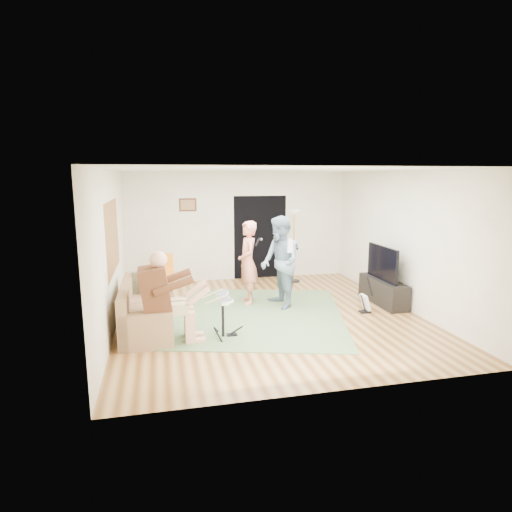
{
  "coord_description": "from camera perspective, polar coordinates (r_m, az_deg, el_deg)",
  "views": [
    {
      "loc": [
        -1.95,
        -7.49,
        2.59
      ],
      "look_at": [
        -0.17,
        0.3,
        1.09
      ],
      "focal_mm": 30.0,
      "sensor_mm": 36.0,
      "label": 1
    }
  ],
  "objects": [
    {
      "name": "floor",
      "position": [
        8.16,
        1.66,
        -7.86
      ],
      "size": [
        6.0,
        6.0,
        0.0
      ],
      "primitive_type": "plane",
      "color": "brown",
      "rests_on": "ground"
    },
    {
      "name": "walls",
      "position": [
        7.84,
        1.71,
        1.54
      ],
      "size": [
        5.5,
        6.0,
        2.7
      ],
      "primitive_type": null,
      "color": "silver",
      "rests_on": "floor"
    },
    {
      "name": "ceiling",
      "position": [
        7.74,
        1.77,
        11.45
      ],
      "size": [
        6.0,
        6.0,
        0.0
      ],
      "primitive_type": "plane",
      "rotation": [
        3.14,
        0.0,
        0.0
      ],
      "color": "white",
      "rests_on": "walls"
    },
    {
      "name": "window_blinds",
      "position": [
        7.8,
        -18.6,
        2.42
      ],
      "size": [
        0.0,
        2.05,
        2.05
      ],
      "primitive_type": "plane",
      "rotation": [
        1.57,
        0.0,
        1.57
      ],
      "color": "#955E2E",
      "rests_on": "walls"
    },
    {
      "name": "doorway",
      "position": [
        10.88,
        0.55,
        2.51
      ],
      "size": [
        2.1,
        0.0,
        2.1
      ],
      "primitive_type": "plane",
      "rotation": [
        1.57,
        0.0,
        0.0
      ],
      "color": "black",
      "rests_on": "walls"
    },
    {
      "name": "picture_frame",
      "position": [
        10.53,
        -9.08,
        6.75
      ],
      "size": [
        0.42,
        0.03,
        0.32
      ],
      "primitive_type": "cube",
      "color": "#3F2314",
      "rests_on": "walls"
    },
    {
      "name": "area_rug",
      "position": [
        8.16,
        -0.09,
        -7.81
      ],
      "size": [
        4.04,
        4.26,
        0.02
      ],
      "primitive_type": "cube",
      "rotation": [
        0.0,
        0.0,
        -0.27
      ],
      "color": "#4E6B41",
      "rests_on": "floor"
    },
    {
      "name": "sofa",
      "position": [
        7.59,
        -14.92,
        -7.55
      ],
      "size": [
        0.82,
        1.99,
        0.8
      ],
      "color": "olive",
      "rests_on": "floor"
    },
    {
      "name": "drummer",
      "position": [
        6.87,
        -11.6,
        -6.68
      ],
      "size": [
        0.95,
        0.53,
        1.46
      ],
      "color": "#542D17",
      "rests_on": "sofa"
    },
    {
      "name": "drum_kit",
      "position": [
        7.01,
        -4.43,
        -8.33
      ],
      "size": [
        0.39,
        0.7,
        0.72
      ],
      "color": "black",
      "rests_on": "floor"
    },
    {
      "name": "singer",
      "position": [
        8.69,
        -1.09,
        -0.91
      ],
      "size": [
        0.42,
        0.63,
        1.7
      ],
      "primitive_type": "imported",
      "rotation": [
        0.0,
        0.0,
        -1.58
      ],
      "color": "#DA775F",
      "rests_on": "floor"
    },
    {
      "name": "microphone",
      "position": [
        8.66,
        0.2,
        1.88
      ],
      "size": [
        0.06,
        0.06,
        0.24
      ],
      "primitive_type": null,
      "color": "black",
      "rests_on": "singer"
    },
    {
      "name": "guitarist",
      "position": [
        8.43,
        3.22,
        -0.85
      ],
      "size": [
        0.79,
        0.96,
        1.83
      ],
      "primitive_type": "imported",
      "rotation": [
        0.0,
        0.0,
        -1.45
      ],
      "color": "slate",
      "rests_on": "floor"
    },
    {
      "name": "guitar_held",
      "position": [
        8.43,
        4.55,
        1.4
      ],
      "size": [
        0.28,
        0.61,
        0.26
      ],
      "primitive_type": null,
      "rotation": [
        0.0,
        0.0,
        -0.28
      ],
      "color": "silver",
      "rests_on": "guitarist"
    },
    {
      "name": "guitar_spare",
      "position": [
        8.51,
        14.4,
        -5.98
      ],
      "size": [
        0.26,
        0.23,
        0.71
      ],
      "color": "black",
      "rests_on": "floor"
    },
    {
      "name": "torchiere_lamp",
      "position": [
        10.49,
        5.09,
        3.09
      ],
      "size": [
        0.32,
        0.32,
        1.78
      ],
      "color": "black",
      "rests_on": "floor"
    },
    {
      "name": "dining_chair",
      "position": [
        9.6,
        -11.9,
        -3.26
      ],
      "size": [
        0.4,
        0.42,
        0.9
      ],
      "rotation": [
        0.0,
        0.0,
        0.06
      ],
      "color": "#D5B88A",
      "rests_on": "floor"
    },
    {
      "name": "tv_cabinet",
      "position": [
        9.21,
        16.59,
        -4.53
      ],
      "size": [
        0.4,
        1.4,
        0.5
      ],
      "primitive_type": "cube",
      "color": "black",
      "rests_on": "floor"
    },
    {
      "name": "television",
      "position": [
        9.05,
        16.51,
        -0.88
      ],
      "size": [
        0.06,
        1.11,
        0.69
      ],
      "primitive_type": "cube",
      "color": "black",
      "rests_on": "tv_cabinet"
    }
  ]
}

